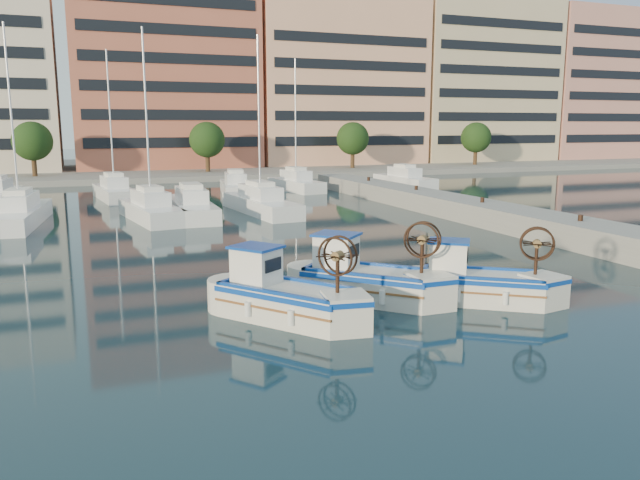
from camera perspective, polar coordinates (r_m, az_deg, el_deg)
The scene contains 7 objects.
ground at distance 20.84m, azimuth 7.66°, elevation -5.81°, with size 300.00×300.00×0.00m, color #18303E.
quay at distance 34.54m, azimuth 20.35°, elevation 1.13°, with size 3.00×60.00×1.20m, color gray.
waterfront at distance 84.86m, azimuth -8.40°, elevation 13.92°, with size 180.00×40.00×25.60m.
yacht_marina at distance 46.33m, azimuth -13.03°, elevation 3.64°, with size 38.31×22.25×11.50m.
fishing_boat_a at distance 18.87m, azimuth -3.34°, elevation -5.07°, with size 3.94×4.45×2.75m.
fishing_boat_b at distance 20.92m, azimuth 4.14°, elevation -3.49°, with size 4.31×4.34×2.81m.
fishing_boat_c at distance 21.31m, azimuth 14.21°, elevation -3.68°, with size 4.24×3.70×2.61m.
Camera 1 is at (-9.71, -17.50, 5.80)m, focal length 35.00 mm.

